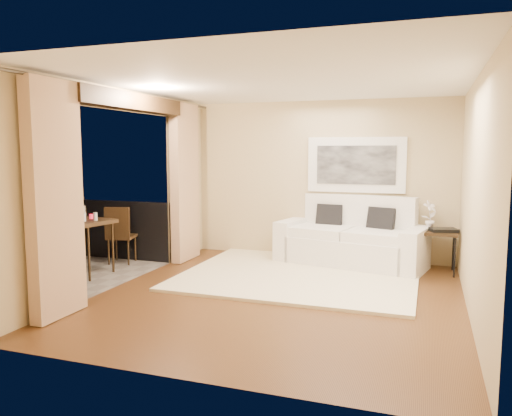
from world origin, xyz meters
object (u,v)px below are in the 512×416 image
at_px(balcony_chair_far, 119,231).
at_px(balcony_chair_near, 33,244).
at_px(sofa, 352,241).
at_px(orchid, 430,215).
at_px(ice_bucket, 80,212).
at_px(side_table, 438,234).
at_px(bistro_table, 84,225).

xyz_separation_m(balcony_chair_far, balcony_chair_near, (-0.57, -1.28, -0.03)).
height_order(sofa, orchid, sofa).
height_order(sofa, balcony_chair_near, sofa).
height_order(orchid, balcony_chair_near, orchid).
bearing_deg(ice_bucket, orchid, 20.47).
relative_size(side_table, balcony_chair_near, 0.72).
xyz_separation_m(side_table, balcony_chair_near, (-5.49, -2.37, -0.07)).
bearing_deg(sofa, side_table, 7.54).
distance_m(sofa, bistro_table, 4.20).
bearing_deg(balcony_chair_far, bistro_table, 71.42).
distance_m(sofa, side_table, 1.32).
height_order(orchid, balcony_chair_far, orchid).
bearing_deg(ice_bucket, bistro_table, -38.37).
height_order(side_table, bistro_table, bistro_table).
bearing_deg(sofa, ice_bucket, -142.18).
relative_size(side_table, balcony_chair_far, 0.68).
relative_size(orchid, balcony_chair_far, 0.47).
height_order(bistro_table, balcony_chair_far, balcony_chair_far).
relative_size(orchid, bistro_table, 0.54).
height_order(sofa, side_table, sofa).
xyz_separation_m(sofa, orchid, (1.18, 0.02, 0.48)).
bearing_deg(ice_bucket, balcony_chair_far, 71.06).
xyz_separation_m(sofa, balcony_chair_near, (-4.18, -2.47, 0.13)).
xyz_separation_m(orchid, bistro_table, (-4.86, -2.00, -0.12)).
bearing_deg(sofa, bistro_table, -139.73).
bearing_deg(balcony_chair_far, side_table, 179.15).
height_order(balcony_chair_far, balcony_chair_near, balcony_chair_far).
distance_m(side_table, orchid, 0.33).
distance_m(sofa, balcony_chair_far, 3.81).
bearing_deg(balcony_chair_near, balcony_chair_far, 75.89).
xyz_separation_m(side_table, orchid, (-0.13, 0.12, 0.28)).
distance_m(balcony_chair_far, balcony_chair_near, 1.40).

